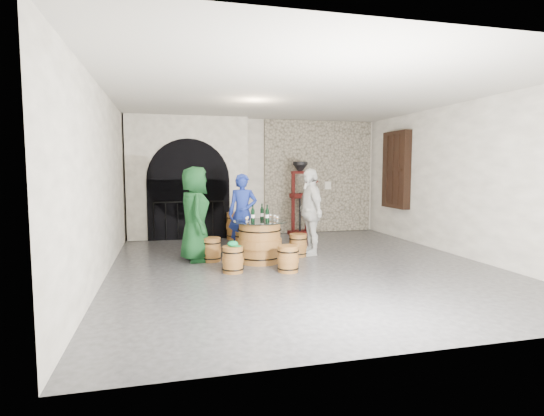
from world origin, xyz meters
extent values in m
plane|color=#2E2E30|center=(0.00, 0.00, 0.00)|extent=(8.00, 8.00, 0.00)
plane|color=white|center=(0.00, 4.00, 1.60)|extent=(8.00, 0.00, 8.00)
plane|color=white|center=(0.00, -4.00, 1.60)|extent=(8.00, 0.00, 8.00)
plane|color=white|center=(-3.50, 0.00, 1.60)|extent=(0.00, 8.00, 8.00)
plane|color=white|center=(3.50, 0.00, 1.60)|extent=(0.00, 8.00, 8.00)
plane|color=beige|center=(0.00, 0.00, 3.20)|extent=(8.00, 8.00, 0.00)
cube|color=#ADA28A|center=(1.80, 3.94, 1.60)|extent=(3.20, 0.12, 3.18)
cube|color=white|center=(-1.90, 3.75, 1.60)|extent=(3.10, 0.50, 3.18)
cube|color=black|center=(-1.90, 3.48, 0.78)|extent=(2.10, 0.03, 1.55)
cylinder|color=black|center=(-1.90, 3.48, 1.55)|extent=(2.10, 0.03, 2.10)
cylinder|color=black|center=(-1.90, 3.42, 0.98)|extent=(1.79, 0.04, 0.04)
cylinder|color=black|center=(-2.79, 3.42, 0.49)|extent=(0.02, 0.02, 0.98)
cylinder|color=black|center=(-2.50, 3.42, 0.49)|extent=(0.02, 0.02, 0.98)
cylinder|color=black|center=(-2.20, 3.42, 0.49)|extent=(0.02, 0.02, 0.98)
cylinder|color=black|center=(-1.90, 3.42, 0.49)|extent=(0.02, 0.02, 0.98)
cylinder|color=black|center=(-1.60, 3.42, 0.49)|extent=(0.02, 0.02, 0.98)
cylinder|color=black|center=(-1.31, 3.42, 0.49)|extent=(0.02, 0.02, 0.98)
cylinder|color=black|center=(-1.01, 3.42, 0.49)|extent=(0.02, 0.02, 0.98)
cube|color=black|center=(3.39, 2.40, 1.80)|extent=(0.20, 1.10, 2.00)
cube|color=black|center=(3.34, 2.40, 1.80)|extent=(0.06, 0.88, 1.76)
cube|color=black|center=(3.37, 2.40, 1.80)|extent=(0.22, 0.92, 0.06)
cube|color=black|center=(3.37, 2.11, 1.80)|extent=(0.22, 0.06, 1.80)
cube|color=black|center=(3.37, 2.40, 1.80)|extent=(0.22, 0.06, 1.80)
cube|color=black|center=(3.37, 2.69, 1.80)|extent=(0.22, 0.06, 1.80)
cylinder|color=brown|center=(-0.71, 0.42, 0.38)|extent=(0.81, 0.81, 0.77)
cylinder|color=brown|center=(-0.71, 0.42, 0.38)|extent=(0.87, 0.87, 0.17)
torus|color=black|center=(-0.71, 0.42, 0.12)|extent=(0.87, 0.87, 0.02)
torus|color=black|center=(-0.71, 0.42, 0.65)|extent=(0.87, 0.87, 0.02)
cylinder|color=brown|center=(-0.71, 0.42, 0.78)|extent=(0.83, 0.83, 0.02)
cylinder|color=black|center=(-0.71, 0.42, 0.80)|extent=(1.06, 1.06, 0.01)
cylinder|color=brown|center=(-1.62, 0.72, 0.23)|extent=(0.36, 0.36, 0.45)
cylinder|color=brown|center=(-1.62, 0.72, 0.23)|extent=(0.38, 0.38, 0.10)
torus|color=black|center=(-1.62, 0.72, 0.07)|extent=(0.40, 0.40, 0.02)
torus|color=black|center=(-1.62, 0.72, 0.38)|extent=(0.40, 0.40, 0.02)
cylinder|color=brown|center=(-1.62, 0.72, 0.46)|extent=(0.37, 0.37, 0.02)
cylinder|color=brown|center=(-0.86, 1.37, 0.23)|extent=(0.36, 0.36, 0.45)
cylinder|color=brown|center=(-0.86, 1.37, 0.23)|extent=(0.38, 0.38, 0.10)
torus|color=black|center=(-0.86, 1.37, 0.07)|extent=(0.40, 0.40, 0.02)
torus|color=black|center=(-0.86, 1.37, 0.38)|extent=(0.40, 0.40, 0.02)
cylinder|color=brown|center=(-0.86, 1.37, 0.46)|extent=(0.37, 0.37, 0.02)
cylinder|color=brown|center=(0.19, 0.76, 0.23)|extent=(0.36, 0.36, 0.45)
cylinder|color=brown|center=(0.19, 0.76, 0.23)|extent=(0.38, 0.38, 0.10)
torus|color=black|center=(0.19, 0.76, 0.07)|extent=(0.40, 0.40, 0.02)
torus|color=black|center=(0.19, 0.76, 0.38)|extent=(0.40, 0.40, 0.02)
cylinder|color=brown|center=(0.19, 0.76, 0.46)|extent=(0.37, 0.37, 0.02)
cylinder|color=brown|center=(-0.39, -0.48, 0.23)|extent=(0.36, 0.36, 0.45)
cylinder|color=brown|center=(-0.39, -0.48, 0.23)|extent=(0.38, 0.38, 0.10)
torus|color=black|center=(-0.39, -0.48, 0.07)|extent=(0.40, 0.40, 0.02)
torus|color=black|center=(-0.39, -0.48, 0.38)|extent=(0.40, 0.40, 0.02)
cylinder|color=brown|center=(-0.39, -0.48, 0.46)|extent=(0.37, 0.37, 0.02)
cylinder|color=brown|center=(-1.35, -0.29, 0.23)|extent=(0.36, 0.36, 0.45)
cylinder|color=brown|center=(-1.35, -0.29, 0.23)|extent=(0.38, 0.38, 0.10)
torus|color=black|center=(-1.35, -0.29, 0.07)|extent=(0.40, 0.40, 0.02)
torus|color=black|center=(-1.35, -0.29, 0.38)|extent=(0.40, 0.40, 0.02)
cylinder|color=brown|center=(-1.35, -0.29, 0.46)|extent=(0.37, 0.37, 0.02)
ellipsoid|color=#0B8243|center=(-1.35, -0.29, 0.51)|extent=(0.19, 0.19, 0.10)
cylinder|color=#0B8243|center=(-1.27, -0.32, 0.47)|extent=(0.12, 0.12, 0.01)
imported|color=#113D1A|center=(-1.93, 0.82, 0.94)|extent=(0.63, 0.94, 1.88)
imported|color=navy|center=(-0.86, 1.43, 0.86)|extent=(0.71, 0.56, 1.73)
imported|color=silver|center=(0.49, 0.88, 0.92)|extent=(0.48, 1.09, 1.84)
cylinder|color=black|center=(-0.84, 0.41, 0.92)|extent=(0.07, 0.07, 0.22)
cylinder|color=white|center=(-0.84, 0.41, 0.91)|extent=(0.08, 0.08, 0.06)
cone|color=black|center=(-0.84, 0.41, 1.05)|extent=(0.07, 0.07, 0.05)
cylinder|color=black|center=(-0.84, 0.41, 1.10)|extent=(0.03, 0.03, 0.07)
cylinder|color=black|center=(-0.57, 0.34, 0.92)|extent=(0.07, 0.07, 0.22)
cylinder|color=white|center=(-0.57, 0.34, 0.91)|extent=(0.08, 0.08, 0.06)
cone|color=black|center=(-0.57, 0.34, 1.05)|extent=(0.07, 0.07, 0.05)
cylinder|color=black|center=(-0.57, 0.34, 1.10)|extent=(0.03, 0.03, 0.07)
cylinder|color=black|center=(-0.62, 0.62, 0.92)|extent=(0.07, 0.07, 0.22)
cylinder|color=white|center=(-0.62, 0.62, 0.91)|extent=(0.08, 0.08, 0.06)
cone|color=black|center=(-0.62, 0.62, 1.05)|extent=(0.07, 0.07, 0.05)
cylinder|color=black|center=(-0.62, 0.62, 1.10)|extent=(0.03, 0.03, 0.07)
cylinder|color=brown|center=(-0.72, 3.22, 0.34)|extent=(0.48, 0.48, 0.68)
cylinder|color=brown|center=(-0.72, 3.22, 0.34)|extent=(0.52, 0.52, 0.15)
torus|color=black|center=(-0.72, 3.22, 0.11)|extent=(0.53, 0.53, 0.02)
torus|color=black|center=(-0.72, 3.22, 0.57)|extent=(0.53, 0.53, 0.02)
cylinder|color=brown|center=(-0.72, 3.22, 0.69)|extent=(0.49, 0.49, 0.02)
cube|color=#51120D|center=(1.11, 3.51, 0.05)|extent=(0.62, 0.53, 0.11)
cube|color=#51120D|center=(1.11, 3.51, 1.09)|extent=(0.55, 0.40, 0.13)
cube|color=#51120D|center=(1.11, 3.51, 1.73)|extent=(0.52, 0.21, 0.07)
cylinder|color=black|center=(1.11, 3.51, 0.64)|extent=(0.06, 0.06, 1.07)
cylinder|color=black|center=(1.11, 3.51, 1.97)|extent=(0.41, 0.41, 0.10)
cone|color=black|center=(1.11, 3.51, 1.85)|extent=(0.41, 0.41, 0.21)
cube|color=#51120D|center=(0.90, 3.47, 0.91)|extent=(0.09, 0.09, 1.71)
cube|color=#51120D|center=(1.32, 3.55, 0.91)|extent=(0.09, 0.09, 1.71)
cylinder|color=#51120D|center=(1.43, 3.52, 1.33)|extent=(0.46, 0.11, 0.33)
cube|color=silver|center=(2.05, 3.86, 1.35)|extent=(0.18, 0.10, 0.22)
camera|label=1|loc=(-2.47, -7.61, 1.84)|focal=28.00mm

